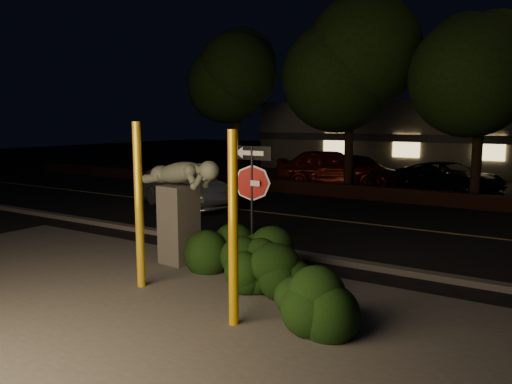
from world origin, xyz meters
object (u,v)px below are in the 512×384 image
at_px(yellow_pole_right, 233,230).
at_px(sculpture, 180,199).
at_px(signpost, 252,183).
at_px(yellow_pole_left, 139,206).
at_px(parked_car_darkred, 358,171).
at_px(parked_car_red, 331,167).
at_px(silver_sedan, 186,187).
at_px(parked_car_dark, 449,178).

xyz_separation_m(yellow_pole_right, sculpture, (-2.71, 1.99, -0.07)).
height_order(yellow_pole_right, signpost, yellow_pole_right).
relative_size(yellow_pole_left, signpost, 1.19).
bearing_deg(sculpture, parked_car_darkred, 102.52).
bearing_deg(parked_car_red, yellow_pole_left, 170.86).
xyz_separation_m(silver_sedan, parked_car_darkred, (2.86, 8.57, -0.01)).
xyz_separation_m(signpost, parked_car_red, (-3.90, 12.65, -0.90)).
xyz_separation_m(sculpture, parked_car_dark, (2.55, 13.60, -0.72)).
height_order(silver_sedan, parked_car_darkred, silver_sedan).
bearing_deg(sculpture, signpost, 17.96).
height_order(yellow_pole_right, silver_sedan, yellow_pole_right).
bearing_deg(yellow_pole_right, signpost, 116.82).
bearing_deg(yellow_pole_left, silver_sedan, 124.68).
height_order(yellow_pole_left, parked_car_red, yellow_pole_left).
relative_size(parked_car_darkred, parked_car_dark, 1.04).
distance_m(sculpture, parked_car_red, 13.18).
distance_m(yellow_pole_right, parked_car_red, 15.80).
bearing_deg(silver_sedan, parked_car_red, 5.78).
xyz_separation_m(yellow_pole_left, parked_car_red, (-2.73, 14.46, -0.61)).
distance_m(signpost, parked_car_dark, 13.37).
distance_m(signpost, parked_car_red, 13.27).
xyz_separation_m(signpost, parked_car_darkred, (-2.95, 13.47, -1.07)).
distance_m(yellow_pole_left, silver_sedan, 8.20).
xyz_separation_m(silver_sedan, parked_car_red, (1.91, 7.74, 0.16)).
bearing_deg(signpost, yellow_pole_right, -63.91).
xyz_separation_m(signpost, sculpture, (-1.54, -0.31, -0.40)).
bearing_deg(parked_car_red, silver_sedan, 146.29).
height_order(yellow_pole_left, silver_sedan, yellow_pole_left).
relative_size(silver_sedan, parked_car_red, 0.84).
xyz_separation_m(parked_car_red, parked_car_dark, (4.90, 0.64, -0.22)).
xyz_separation_m(yellow_pole_left, sculpture, (-0.38, 1.50, -0.12)).
xyz_separation_m(yellow_pole_right, parked_car_dark, (-0.16, 15.59, -0.78)).
height_order(signpost, parked_car_darkred, signpost).
distance_m(yellow_pole_left, parked_car_dark, 15.28).
bearing_deg(parked_car_darkred, parked_car_red, 148.97).
height_order(signpost, silver_sedan, signpost).
distance_m(sculpture, parked_car_dark, 13.85).
height_order(yellow_pole_left, sculpture, yellow_pole_left).
relative_size(sculpture, parked_car_darkred, 0.47).
relative_size(yellow_pole_left, silver_sedan, 0.70).
distance_m(yellow_pole_left, yellow_pole_right, 2.38).
xyz_separation_m(yellow_pole_left, parked_car_dark, (2.17, 15.10, -0.83)).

